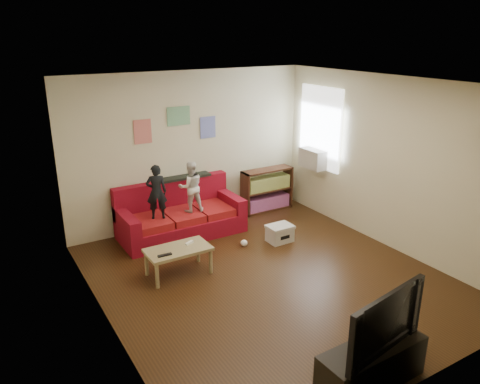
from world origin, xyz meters
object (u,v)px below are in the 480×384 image
file_box (280,233)px  child_a (157,192)px  child_b (191,187)px  television (377,318)px  sofa (180,217)px  tv_stand (371,365)px  bookshelf (267,192)px  coffee_table (178,252)px

file_box → child_a: bearing=150.3°
child_b → television: child_b is taller
child_b → file_box: size_ratio=2.09×
sofa → child_a: 0.75m
tv_stand → television: 0.53m
sofa → bookshelf: (1.91, 0.17, 0.06)m
sofa → tv_stand: size_ratio=1.79×
file_box → tv_stand: (-1.17, -3.16, 0.07)m
bookshelf → coffee_table: bearing=-149.5°
bookshelf → file_box: 1.49m
bookshelf → file_box: size_ratio=2.49×
file_box → bookshelf: bearing=64.4°
sofa → bookshelf: 1.92m
child_b → file_box: (1.13, -0.99, -0.72)m
television → sofa: bearing=82.2°
coffee_table → bookshelf: 2.93m
sofa → coffee_table: sofa is taller
tv_stand → television: bearing=0.0°
coffee_table → tv_stand: 3.09m
tv_stand → coffee_table: bearing=102.0°
sofa → file_box: size_ratio=5.04×
child_a → bookshelf: size_ratio=0.88×
file_box → television: 3.43m
child_b → coffee_table: (-0.76, -1.14, -0.52)m
tv_stand → television: size_ratio=1.05×
child_b → television: 4.15m
tv_stand → television: (0.00, 0.00, 0.53)m
coffee_table → television: television is taller
bookshelf → television: size_ratio=0.93×
coffee_table → television: size_ratio=0.82×
file_box → tv_stand: 3.37m
child_a → bookshelf: 2.45m
coffee_table → television: (0.72, -3.01, 0.40)m
child_a → file_box: 2.12m
sofa → child_b: child_b is taller
child_a → file_box: child_a is taller
child_a → tv_stand: 4.24m
bookshelf → file_box: bookshelf is taller
child_a → child_b: size_ratio=1.04×
sofa → child_a: size_ratio=2.31×
child_a → child_b: bearing=-160.0°
sofa → child_b: bearing=-49.2°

